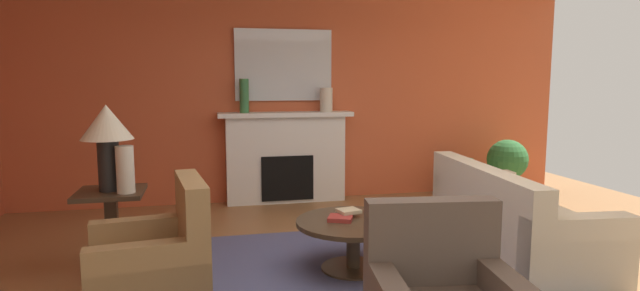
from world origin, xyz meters
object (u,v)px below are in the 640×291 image
vase_mantel_left (244,96)px  mantel_mirror (284,65)px  vase_mantel_right (326,100)px  sofa (511,223)px  potted_plant (507,164)px  coffee_table (353,233)px  fireplace (286,160)px  armchair_near_window (154,268)px  vase_tall_corner (462,178)px  vase_on_side_table (125,169)px  table_lamp (107,131)px  side_table (112,224)px

vase_mantel_left → mantel_mirror: bearing=17.2°
vase_mantel_right → sofa: bearing=-63.7°
vase_mantel_right → potted_plant: (2.51, -0.42, -0.90)m
coffee_table → vase_mantel_right: vase_mantel_right is taller
fireplace → mantel_mirror: mantel_mirror is taller
armchair_near_window → vase_mantel_right: 3.76m
vase_mantel_left → vase_tall_corner: vase_mantel_left is taller
coffee_table → vase_on_side_table: 2.03m
armchair_near_window → table_lamp: table_lamp is taller
mantel_mirror → coffee_table: 3.15m
table_lamp → vase_mantel_left: bearing=57.2°
fireplace → vase_on_side_table: size_ratio=4.45×
coffee_table → vase_mantel_right: size_ratio=3.09×
armchair_near_window → vase_tall_corner: armchair_near_window is taller
vase_mantel_right → vase_tall_corner: (1.91, -0.25, -1.11)m
coffee_table → table_lamp: bearing=165.8°
coffee_table → vase_on_side_table: vase_on_side_table is taller
sofa → vase_on_side_table: 3.58m
fireplace → vase_mantel_left: vase_mantel_left is taller
table_lamp → potted_plant: (4.94, 1.64, -0.73)m
fireplace → mantel_mirror: 1.28m
mantel_mirror → coffee_table: mantel_mirror is taller
fireplace → sofa: size_ratio=0.83×
fireplace → coffee_table: bearing=-86.2°
mantel_mirror → side_table: size_ratio=1.88×
vase_mantel_right → vase_tall_corner: 2.22m
coffee_table → side_table: (-2.06, 0.52, 0.06)m
coffee_table → vase_tall_corner: 3.27m
side_table → vase_mantel_left: vase_mantel_left is taller
side_table → vase_on_side_table: size_ratio=1.73×
potted_plant → vase_tall_corner: bearing=163.9°
side_table → vase_mantel_right: 3.34m
vase_on_side_table → vase_tall_corner: size_ratio=0.72×
mantel_mirror → side_table: (-1.88, -2.24, -1.46)m
armchair_near_window → vase_mantel_right: vase_mantel_right is taller
sofa → side_table: 3.69m
mantel_mirror → vase_tall_corner: bearing=-9.7°
potted_plant → vase_on_side_table: bearing=-159.8°
vase_on_side_table → vase_tall_corner: bearing=24.8°
side_table → vase_mantel_left: bearing=57.2°
mantel_mirror → vase_mantel_left: bearing=-162.8°
potted_plant → table_lamp: bearing=-161.6°
fireplace → vase_mantel_left: bearing=-174.8°
sofa → vase_mantel_left: vase_mantel_left is taller
vase_mantel_left → potted_plant: 3.76m
armchair_near_window → potted_plant: 5.19m
vase_tall_corner → potted_plant: 0.66m
coffee_table → vase_mantel_left: size_ratio=2.25×
vase_on_side_table → vase_mantel_left: bearing=61.6°
armchair_near_window → vase_mantel_right: bearing=56.4°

